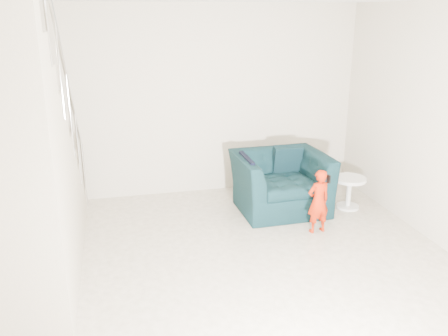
% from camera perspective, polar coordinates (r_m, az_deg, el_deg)
% --- Properties ---
extents(floor, '(5.50, 5.50, 0.00)m').
position_cam_1_polar(floor, '(4.77, 1.65, -14.38)').
color(floor, gray).
rests_on(floor, ground).
extents(back_wall, '(5.00, 0.00, 5.00)m').
position_cam_1_polar(back_wall, '(6.82, -4.30, 7.90)').
color(back_wall, '#C1B39D').
rests_on(back_wall, floor).
extents(armchair, '(1.22, 1.07, 0.78)m').
position_cam_1_polar(armchair, '(6.43, 6.82, -1.70)').
color(armchair, black).
rests_on(armchair, floor).
extents(toddler, '(0.32, 0.23, 0.80)m').
position_cam_1_polar(toddler, '(5.83, 11.28, -3.95)').
color(toddler, '#910804').
rests_on(toddler, floor).
extents(side_table, '(0.44, 0.44, 0.44)m').
position_cam_1_polar(side_table, '(6.68, 14.82, -2.29)').
color(side_table, silver).
rests_on(side_table, floor).
extents(staircase, '(1.02, 3.03, 3.62)m').
position_cam_1_polar(staircase, '(4.80, -23.86, -3.12)').
color(staircase, '#ADA089').
rests_on(staircase, floor).
extents(cushion, '(0.40, 0.19, 0.40)m').
position_cam_1_polar(cushion, '(6.65, 7.61, 1.09)').
color(cushion, black).
rests_on(cushion, armchair).
extents(throw, '(0.06, 0.56, 0.63)m').
position_cam_1_polar(throw, '(6.18, 2.71, -1.44)').
color(throw, black).
rests_on(throw, armchair).
extents(phone, '(0.03, 0.05, 0.10)m').
position_cam_1_polar(phone, '(5.72, 12.48, -1.29)').
color(phone, black).
rests_on(phone, toddler).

